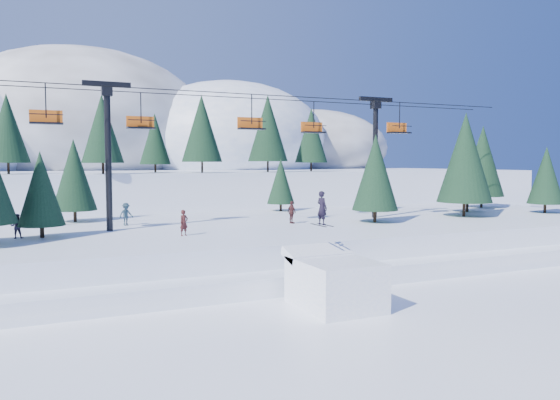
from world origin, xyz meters
name	(u,v)px	position (x,y,z in m)	size (l,w,h in m)	color
ground	(361,318)	(0.00, 0.00, 0.00)	(160.00, 160.00, 0.00)	white
mid_shelf	(232,241)	(0.00, 18.00, 1.25)	(70.00, 22.00, 2.50)	white
berm	(288,274)	(0.00, 8.00, 0.55)	(70.00, 6.00, 1.10)	white
mountain_ridge	(90,147)	(-5.08, 73.36, 9.64)	(119.00, 61.05, 26.46)	white
jump_kicker	(334,281)	(-0.18, 2.19, 1.33)	(3.57, 4.87, 5.78)	white
chairlift	(240,135)	(0.67, 18.05, 9.32)	(46.43, 3.21, 10.28)	black
conifer_stand	(255,166)	(1.90, 17.96, 6.97)	(62.62, 16.53, 9.13)	black
distant_skiers	(196,215)	(-2.65, 18.57, 3.33)	(31.08, 10.31, 1.75)	#442121
banner_near	(426,271)	(8.24, 5.37, 0.54)	(2.80, 0.63, 0.90)	black
banner_far	(466,265)	(11.95, 5.90, 0.54)	(2.79, 0.67, 0.90)	black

